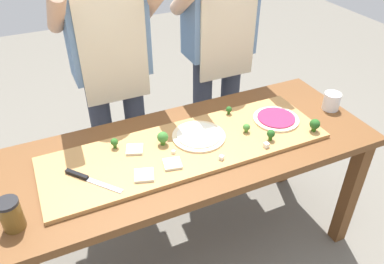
% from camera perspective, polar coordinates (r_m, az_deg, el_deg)
% --- Properties ---
extents(ground_plane, '(8.00, 8.00, 0.00)m').
position_cam_1_polar(ground_plane, '(2.32, -0.42, -16.98)').
color(ground_plane, '#6B665B').
extents(prep_table, '(1.79, 0.69, 0.75)m').
position_cam_1_polar(prep_table, '(1.85, -0.50, -4.63)').
color(prep_table, brown).
rests_on(prep_table, ground).
extents(cutting_board, '(1.32, 0.41, 0.02)m').
position_cam_1_polar(cutting_board, '(1.76, -0.73, -2.30)').
color(cutting_board, '#B27F47').
rests_on(cutting_board, prep_table).
extents(chefs_knife, '(0.19, 0.23, 0.02)m').
position_cam_1_polar(chefs_knife, '(1.64, -15.56, -6.59)').
color(chefs_knife, '#B7BABF').
rests_on(chefs_knife, cutting_board).
extents(pizza_whole_beet_magenta, '(0.23, 0.23, 0.02)m').
position_cam_1_polar(pizza_whole_beet_magenta, '(1.97, 12.40, 1.96)').
color(pizza_whole_beet_magenta, beige).
rests_on(pizza_whole_beet_magenta, cutting_board).
extents(pizza_whole_white_garlic, '(0.25, 0.25, 0.02)m').
position_cam_1_polar(pizza_whole_white_garlic, '(1.81, 1.00, -0.58)').
color(pizza_whole_white_garlic, beige).
rests_on(pizza_whole_white_garlic, cutting_board).
extents(pizza_slice_far_left, '(0.09, 0.09, 0.01)m').
position_cam_1_polar(pizza_slice_far_left, '(1.65, -2.95, -4.74)').
color(pizza_slice_far_left, beige).
rests_on(pizza_slice_far_left, cutting_board).
extents(pizza_slice_far_right, '(0.10, 0.10, 0.01)m').
position_cam_1_polar(pizza_slice_far_right, '(1.60, -7.15, -6.40)').
color(pizza_slice_far_right, beige).
rests_on(pizza_slice_far_right, cutting_board).
extents(pizza_slice_near_left, '(0.10, 0.10, 0.01)m').
position_cam_1_polar(pizza_slice_near_left, '(1.74, -8.54, -2.58)').
color(pizza_slice_near_left, beige).
rests_on(pizza_slice_near_left, cutting_board).
extents(broccoli_floret_front_right, '(0.05, 0.05, 0.06)m').
position_cam_1_polar(broccoli_floret_front_right, '(1.92, 17.80, 1.08)').
color(broccoli_floret_front_right, '#2C5915').
rests_on(broccoli_floret_front_right, cutting_board).
extents(broccoli_floret_front_mid, '(0.03, 0.03, 0.04)m').
position_cam_1_polar(broccoli_floret_front_mid, '(1.98, 5.51, 3.33)').
color(broccoli_floret_front_mid, '#2C5915').
rests_on(broccoli_floret_front_mid, cutting_board).
extents(broccoli_floret_back_mid, '(0.03, 0.03, 0.05)m').
position_cam_1_polar(broccoli_floret_back_mid, '(1.76, -11.47, -1.52)').
color(broccoli_floret_back_mid, '#366618').
rests_on(broccoli_floret_back_mid, cutting_board).
extents(broccoli_floret_back_right, '(0.04, 0.04, 0.06)m').
position_cam_1_polar(broccoli_floret_back_right, '(1.81, 11.66, -0.30)').
color(broccoli_floret_back_right, '#2C5915').
rests_on(broccoli_floret_back_right, cutting_board).
extents(broccoli_floret_center_left, '(0.04, 0.04, 0.05)m').
position_cam_1_polar(broccoli_floret_center_left, '(1.85, 8.10, 0.68)').
color(broccoli_floret_center_left, '#487A23').
rests_on(broccoli_floret_center_left, cutting_board).
extents(broccoli_floret_front_left, '(0.05, 0.05, 0.07)m').
position_cam_1_polar(broccoli_floret_front_left, '(1.75, -4.38, -0.82)').
color(broccoli_floret_front_left, '#3F7220').
rests_on(broccoli_floret_front_left, cutting_board).
extents(cheese_crumble_a, '(0.03, 0.03, 0.02)m').
position_cam_1_polar(cheese_crumble_a, '(1.68, 4.40, -3.81)').
color(cheese_crumble_a, white).
rests_on(cheese_crumble_a, cutting_board).
extents(cheese_crumble_b, '(0.02, 0.02, 0.01)m').
position_cam_1_polar(cheese_crumble_b, '(1.71, -2.78, -2.99)').
color(cheese_crumble_b, white).
rests_on(cheese_crumble_b, cutting_board).
extents(cheese_crumble_c, '(0.02, 0.02, 0.02)m').
position_cam_1_polar(cheese_crumble_c, '(1.77, 11.00, -1.92)').
color(cheese_crumble_c, white).
rests_on(cheese_crumble_c, cutting_board).
extents(flour_cup, '(0.09, 0.09, 0.09)m').
position_cam_1_polar(flour_cup, '(2.17, 20.03, 4.19)').
color(flour_cup, white).
rests_on(flour_cup, prep_table).
extents(sauce_jar, '(0.08, 0.08, 0.13)m').
position_cam_1_polar(sauce_jar, '(1.53, -25.34, -11.04)').
color(sauce_jar, brown).
rests_on(sauce_jar, prep_table).
extents(cook_left, '(0.54, 0.39, 1.67)m').
position_cam_1_polar(cook_left, '(2.08, -12.03, 10.87)').
color(cook_left, '#333847').
rests_on(cook_left, ground).
extents(cook_right, '(0.54, 0.39, 1.67)m').
position_cam_1_polar(cook_right, '(2.29, 4.12, 13.83)').
color(cook_right, '#333847').
rests_on(cook_right, ground).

